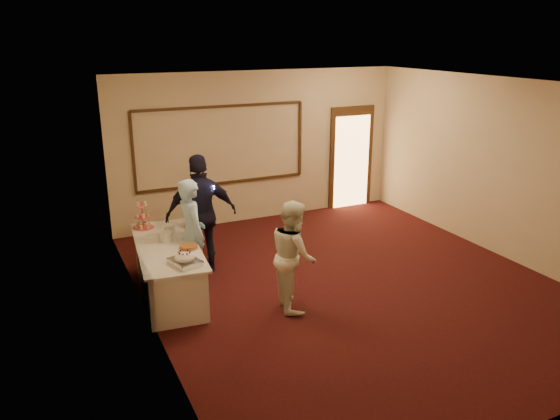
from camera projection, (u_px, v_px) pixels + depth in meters
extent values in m
plane|color=black|center=(348.00, 284.00, 8.39)|extent=(7.00, 7.00, 0.00)
cube|color=beige|center=(259.00, 147.00, 10.95)|extent=(6.00, 0.04, 3.00)
cube|color=beige|center=(560.00, 286.00, 4.91)|extent=(6.00, 0.04, 3.00)
cube|color=beige|center=(145.00, 218.00, 6.73)|extent=(0.04, 7.00, 3.00)
cube|color=beige|center=(505.00, 169.00, 9.13)|extent=(0.04, 7.00, 3.00)
cube|color=white|center=(357.00, 85.00, 7.47)|extent=(6.00, 7.00, 0.04)
cube|color=#341A0F|center=(223.00, 183.00, 10.80)|extent=(3.40, 0.04, 0.05)
cube|color=#341A0F|center=(220.00, 106.00, 10.34)|extent=(3.40, 0.04, 0.05)
cube|color=#341A0F|center=(133.00, 153.00, 9.89)|extent=(0.05, 0.04, 1.50)
cube|color=#341A0F|center=(300.00, 139.00, 11.25)|extent=(0.05, 0.04, 1.50)
cube|color=#341A0F|center=(351.00, 157.00, 11.90)|extent=(1.05, 0.06, 2.20)
cube|color=#FFBF66|center=(352.00, 162.00, 11.90)|extent=(0.85, 0.02, 2.00)
cube|color=silver|center=(169.00, 270.00, 7.97)|extent=(0.98, 2.17, 0.74)
cube|color=silver|center=(167.00, 246.00, 7.85)|extent=(1.09, 2.29, 0.03)
cube|color=silver|center=(185.00, 263.00, 7.19)|extent=(0.42, 0.48, 0.04)
ellipsoid|color=white|center=(185.00, 257.00, 7.16)|extent=(0.27, 0.27, 0.12)
cube|color=silver|center=(189.00, 257.00, 7.32)|extent=(0.21, 0.24, 0.01)
cylinder|color=#DC4C52|center=(142.00, 215.00, 8.47)|extent=(0.02, 0.02, 0.43)
cylinder|color=#DC4C52|center=(143.00, 227.00, 8.53)|extent=(0.32, 0.32, 0.01)
cylinder|color=#DC4C52|center=(143.00, 217.00, 8.48)|extent=(0.25, 0.25, 0.01)
cylinder|color=#DC4C52|center=(142.00, 207.00, 8.43)|extent=(0.17, 0.17, 0.01)
cylinder|color=white|center=(166.00, 237.00, 7.96)|extent=(0.16, 0.16, 0.14)
cylinder|color=white|center=(165.00, 232.00, 7.93)|extent=(0.17, 0.17, 0.01)
cylinder|color=white|center=(169.00, 230.00, 8.26)|extent=(0.16, 0.16, 0.13)
cylinder|color=white|center=(169.00, 225.00, 8.24)|extent=(0.17, 0.17, 0.01)
cylinder|color=white|center=(189.00, 248.00, 7.70)|extent=(0.29, 0.29, 0.01)
cylinder|color=brown|center=(189.00, 247.00, 7.69)|extent=(0.25, 0.25, 0.05)
imported|color=#98C8E7|center=(192.00, 234.00, 8.04)|extent=(0.46, 0.65, 1.69)
imported|color=white|center=(293.00, 255.00, 7.48)|extent=(0.73, 0.85, 1.54)
imported|color=black|center=(201.00, 214.00, 8.57)|extent=(1.16, 0.56, 1.92)
cube|color=white|center=(212.00, 187.00, 8.40)|extent=(0.08, 0.06, 0.05)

